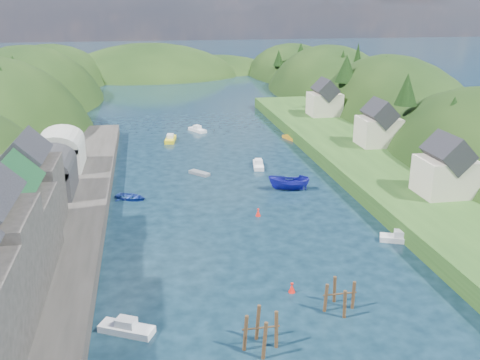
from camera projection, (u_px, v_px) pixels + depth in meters
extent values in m
plane|color=black|center=(218.00, 162.00, 95.07)|extent=(600.00, 600.00, 0.00)
ellipsoid|color=black|center=(31.00, 131.00, 153.62)|extent=(44.00, 75.56, 48.19)
ellipsoid|color=black|center=(52.00, 100.00, 192.26)|extent=(44.00, 75.56, 39.00)
ellipsoid|color=black|center=(389.00, 157.00, 128.62)|extent=(36.00, 75.56, 48.00)
ellipsoid|color=black|center=(330.00, 117.00, 168.50)|extent=(36.00, 75.56, 44.49)
ellipsoid|color=black|center=(294.00, 91.00, 207.18)|extent=(36.00, 75.56, 36.00)
ellipsoid|color=black|center=(151.00, 101.00, 208.47)|extent=(80.00, 60.00, 44.00)
ellipsoid|color=black|center=(218.00, 99.00, 223.13)|extent=(70.00, 56.00, 36.00)
cone|color=black|center=(2.00, 82.00, 99.98)|extent=(4.73, 4.73, 6.01)
cone|color=black|center=(17.00, 91.00, 114.89)|extent=(5.28, 5.28, 5.81)
cone|color=black|center=(14.00, 68.00, 125.96)|extent=(4.77, 4.77, 6.08)
cone|color=black|center=(48.00, 77.00, 136.29)|extent=(4.07, 4.07, 5.39)
cone|color=black|center=(36.00, 66.00, 148.32)|extent=(4.56, 4.56, 8.30)
cone|color=black|center=(35.00, 69.00, 156.18)|extent=(4.75, 4.75, 5.93)
cone|color=black|center=(57.00, 63.00, 163.89)|extent=(4.27, 4.27, 7.24)
cone|color=black|center=(453.00, 116.00, 85.85)|extent=(5.29, 5.29, 6.27)
cone|color=black|center=(407.00, 89.00, 95.18)|extent=(4.07, 4.07, 5.70)
cone|color=black|center=(417.00, 102.00, 107.24)|extent=(3.40, 3.40, 5.29)
cone|color=black|center=(385.00, 74.00, 122.32)|extent=(4.94, 4.94, 8.43)
cone|color=black|center=(346.00, 68.00, 124.69)|extent=(5.25, 5.25, 6.39)
cone|color=black|center=(358.00, 59.00, 139.07)|extent=(3.36, 3.36, 8.52)
cone|color=black|center=(343.00, 63.00, 148.54)|extent=(4.57, 4.57, 7.16)
cone|color=black|center=(316.00, 63.00, 165.93)|extent=(3.59, 3.59, 5.70)
cone|color=black|center=(301.00, 52.00, 173.04)|extent=(4.14, 4.14, 5.77)
cone|color=black|center=(279.00, 58.00, 184.24)|extent=(3.83, 3.83, 5.47)
cube|color=#2D2B28|center=(51.00, 237.00, 62.76)|extent=(12.00, 110.00, 2.00)
cube|color=#2D2B28|center=(13.00, 231.00, 53.52)|extent=(8.00, 9.00, 7.00)
cube|color=#1E592D|center=(7.00, 189.00, 52.09)|extent=(5.88, 9.36, 5.88)
cube|color=#2D2B28|center=(30.00, 195.00, 61.75)|extent=(7.00, 8.00, 8.00)
cube|color=black|center=(24.00, 155.00, 60.20)|extent=(5.15, 8.32, 5.15)
cube|color=#2D2D30|center=(48.00, 179.00, 73.58)|extent=(7.00, 9.00, 4.00)
cylinder|color=#2D2D30|center=(46.00, 165.00, 72.94)|extent=(7.00, 9.00, 7.00)
cube|color=#B2B2A8|center=(60.00, 156.00, 84.77)|extent=(7.00, 9.00, 4.00)
cylinder|color=#B2B2A8|center=(59.00, 143.00, 84.13)|extent=(7.00, 9.00, 7.00)
cube|color=#234719|center=(374.00, 165.00, 89.56)|extent=(16.00, 120.00, 2.40)
cube|color=beige|center=(445.00, 176.00, 71.92)|extent=(7.00, 6.00, 5.00)
cube|color=black|center=(448.00, 152.00, 70.85)|extent=(5.15, 6.24, 5.15)
cube|color=beige|center=(378.00, 131.00, 96.50)|extent=(7.00, 6.00, 5.00)
cube|color=black|center=(380.00, 113.00, 95.43)|extent=(5.15, 6.24, 5.15)
cube|color=beige|center=(324.00, 104.00, 121.50)|extent=(7.00, 6.00, 5.00)
cube|color=black|center=(325.00, 89.00, 120.43)|extent=(5.15, 6.24, 5.15)
cylinder|color=#382314|center=(276.00, 333.00, 44.16)|extent=(0.32, 0.32, 3.92)
cylinder|color=#382314|center=(258.00, 325.00, 45.16)|extent=(0.32, 0.32, 3.92)
cylinder|color=#382314|center=(245.00, 336.00, 43.72)|extent=(0.32, 0.32, 3.92)
cylinder|color=#382314|center=(264.00, 344.00, 42.72)|extent=(0.32, 0.32, 3.92)
cylinder|color=#382314|center=(261.00, 328.00, 43.73)|extent=(3.15, 0.16, 0.16)
cylinder|color=#382314|center=(353.00, 298.00, 49.79)|extent=(0.32, 0.32, 3.40)
cylinder|color=#382314|center=(334.00, 292.00, 50.82)|extent=(0.32, 0.32, 3.40)
cylinder|color=#382314|center=(326.00, 301.00, 49.34)|extent=(0.32, 0.32, 3.40)
cylinder|color=#382314|center=(345.00, 307.00, 48.31)|extent=(0.32, 0.32, 3.40)
cylinder|color=#382314|center=(340.00, 294.00, 49.38)|extent=(3.23, 0.16, 0.16)
cone|color=red|center=(292.00, 288.00, 52.74)|extent=(0.70, 0.70, 0.90)
sphere|color=red|center=(292.00, 284.00, 52.58)|extent=(0.30, 0.30, 0.30)
cone|color=red|center=(258.00, 213.00, 71.37)|extent=(0.70, 0.70, 0.90)
sphere|color=red|center=(258.00, 209.00, 71.21)|extent=(0.30, 0.30, 0.30)
cube|color=silver|center=(197.00, 130.00, 117.18)|extent=(3.78, 5.05, 0.68)
cube|color=silver|center=(197.00, 127.00, 116.95)|extent=(1.82, 2.04, 0.70)
imported|color=#1C1C9A|center=(289.00, 184.00, 80.88)|extent=(6.59, 3.41, 2.42)
cube|color=white|center=(258.00, 165.00, 92.27)|extent=(2.40, 5.18, 0.70)
cube|color=silver|center=(258.00, 161.00, 92.04)|extent=(1.41, 1.90, 0.70)
cube|color=orange|center=(290.00, 138.00, 110.69)|extent=(2.57, 4.35, 0.58)
cube|color=white|center=(127.00, 329.00, 46.41)|extent=(5.05, 3.63, 0.68)
cube|color=silver|center=(126.00, 322.00, 46.18)|extent=(2.02, 1.77, 0.70)
imported|color=navy|center=(131.00, 197.00, 77.44)|extent=(5.77, 5.30, 0.98)
cube|color=silver|center=(401.00, 239.00, 63.88)|extent=(5.15, 3.37, 0.69)
cube|color=silver|center=(402.00, 234.00, 63.65)|extent=(2.02, 1.70, 0.70)
cube|color=yellow|center=(170.00, 140.00, 109.11)|extent=(2.70, 5.70, 0.77)
cube|color=silver|center=(170.00, 136.00, 108.86)|extent=(1.57, 2.10, 0.70)
cube|color=slate|center=(199.00, 173.00, 88.35)|extent=(3.42, 3.68, 0.53)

